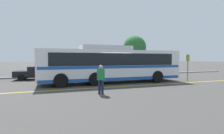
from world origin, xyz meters
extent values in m
plane|color=#423F3D|center=(0.00, 0.00, 0.00)|extent=(220.00, 220.00, 0.00)
cube|color=gold|center=(0.06, -2.05, 0.00)|extent=(31.71, 0.20, 0.01)
cube|color=#99999E|center=(0.06, 6.28, 0.07)|extent=(39.71, 0.36, 0.15)
cube|color=silver|center=(0.06, 0.15, 1.51)|extent=(11.73, 2.66, 2.39)
cube|color=black|center=(0.06, 0.15, 1.96)|extent=(10.09, 2.69, 0.95)
cube|color=#194CA5|center=(0.06, 0.15, 1.37)|extent=(11.50, 2.70, 0.20)
cube|color=#194CA5|center=(0.06, 0.15, 0.44)|extent=(11.50, 2.69, 0.24)
cube|color=black|center=(5.94, 0.09, 1.58)|extent=(0.06, 2.25, 1.72)
cube|color=black|center=(5.94, 0.09, 2.56)|extent=(0.06, 1.79, 0.24)
cube|color=silver|center=(-0.52, 0.15, 2.89)|extent=(4.12, 2.08, 0.36)
cube|color=black|center=(6.22, 0.09, 0.55)|extent=(0.06, 1.92, 0.04)
cube|color=black|center=(6.22, 0.09, 0.35)|extent=(0.06, 1.92, 0.04)
cylinder|color=black|center=(3.70, 1.34, 0.50)|extent=(1.00, 0.29, 1.00)
cylinder|color=black|center=(3.68, -1.11, 0.50)|extent=(1.00, 0.29, 1.00)
cylinder|color=black|center=(-1.68, 1.39, 0.50)|extent=(1.00, 0.29, 1.00)
cylinder|color=black|center=(-1.70, -1.06, 0.50)|extent=(1.00, 0.29, 1.00)
cylinder|color=black|center=(-4.14, 1.41, 0.50)|extent=(1.00, 0.29, 1.00)
cylinder|color=black|center=(-4.16, -1.04, 0.50)|extent=(1.00, 0.29, 1.00)
cube|color=black|center=(-6.04, 4.83, 0.58)|extent=(4.06, 2.03, 0.55)
cube|color=black|center=(-5.94, 4.82, 1.06)|extent=(1.77, 1.63, 0.41)
cylinder|color=black|center=(-7.32, 4.13, 0.30)|extent=(0.61, 0.25, 0.60)
cylinder|color=black|center=(-7.19, 5.74, 0.30)|extent=(0.61, 0.25, 0.60)
cylinder|color=black|center=(-4.89, 3.92, 0.30)|extent=(0.61, 0.25, 0.60)
cylinder|color=black|center=(-4.76, 5.53, 0.30)|extent=(0.61, 0.25, 0.60)
cube|color=#4C3823|center=(0.33, 4.82, 0.65)|extent=(4.25, 2.20, 0.70)
cube|color=black|center=(0.43, 4.83, 1.24)|extent=(1.86, 1.77, 0.47)
cylinder|color=black|center=(-0.86, 3.83, 0.30)|extent=(0.61, 0.25, 0.60)
cylinder|color=black|center=(-1.01, 5.58, 0.30)|extent=(0.61, 0.25, 0.60)
cylinder|color=black|center=(1.68, 4.05, 0.30)|extent=(0.61, 0.25, 0.60)
cylinder|color=black|center=(1.53, 5.80, 0.30)|extent=(0.61, 0.25, 0.60)
cylinder|color=#191E38|center=(-2.26, -4.15, 0.40)|extent=(0.14, 0.14, 0.80)
cylinder|color=#191E38|center=(-2.10, -4.22, 0.40)|extent=(0.14, 0.14, 0.80)
cube|color=#1E723F|center=(-2.18, -4.19, 1.12)|extent=(0.47, 0.37, 0.63)
sphere|color=tan|center=(-2.18, -4.19, 1.54)|extent=(0.22, 0.22, 0.22)
cylinder|color=#59595E|center=(6.87, -1.17, 1.21)|extent=(0.07, 0.07, 2.42)
cube|color=yellow|center=(6.87, -1.17, 2.09)|extent=(0.03, 0.40, 0.56)
cylinder|color=#513823|center=(7.11, 9.65, 1.25)|extent=(0.28, 0.28, 2.51)
sphere|color=#28662D|center=(7.11, 9.65, 3.76)|extent=(3.34, 3.34, 3.34)
camera|label=1|loc=(-4.95, -13.62, 2.00)|focal=28.00mm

